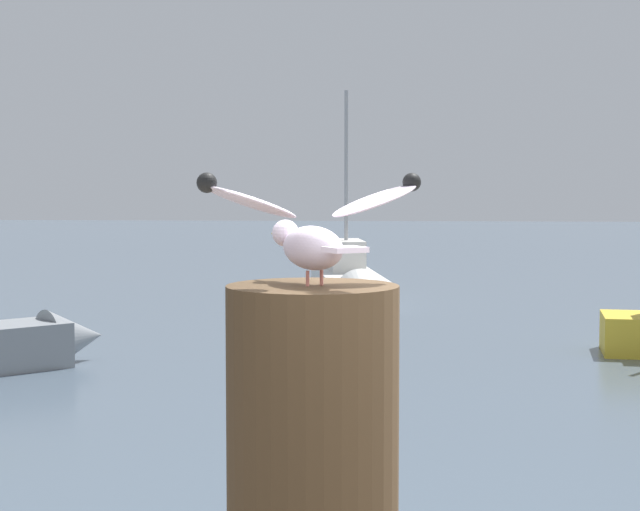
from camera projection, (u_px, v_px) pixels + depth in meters
The scene contains 2 objects.
seagull at pixel (312, 230), 2.48m from camera, with size 0.52×0.40×0.25m.
boat_white at pixel (351, 284), 21.98m from camera, with size 1.92×5.63×4.50m.
Camera 1 is at (-0.89, -2.95, 2.53)m, focal length 61.66 mm.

